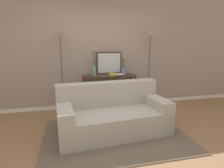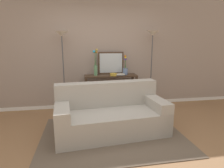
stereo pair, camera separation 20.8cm
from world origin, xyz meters
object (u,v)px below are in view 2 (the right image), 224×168
at_px(couch, 111,115).
at_px(wall_mirror, 111,63).
at_px(floor_lamp_right, 152,48).
at_px(vase_tall_flowers, 96,65).
at_px(book_stack, 120,75).
at_px(console_table, 111,86).
at_px(fruit_bowl, 114,75).
at_px(book_row_under_console, 97,108).
at_px(vase_short_flowers, 125,68).
at_px(floor_lamp_left, 62,50).

distance_m(couch, wall_mirror, 1.60).
distance_m(floor_lamp_right, vase_tall_flowers, 1.42).
bearing_deg(book_stack, floor_lamp_right, 6.99).
relative_size(couch, console_table, 1.61).
bearing_deg(fruit_bowl, book_row_under_console, 163.30).
height_order(console_table, book_row_under_console, console_table).
relative_size(wall_mirror, fruit_bowl, 3.72).
bearing_deg(vase_short_flowers, console_table, -177.55).
height_order(console_table, fruit_bowl, fruit_bowl).
distance_m(fruit_bowl, book_stack, 0.16).
relative_size(floor_lamp_right, book_stack, 8.41).
height_order(console_table, book_stack, book_stack).
distance_m(fruit_bowl, book_row_under_console, 0.93).
xyz_separation_m(wall_mirror, fruit_bowl, (0.02, -0.27, -0.24)).
distance_m(floor_lamp_right, vase_short_flowers, 0.80).
distance_m(console_table, vase_short_flowers, 0.56).
bearing_deg(floor_lamp_left, wall_mirror, 8.93).
bearing_deg(wall_mirror, console_table, -101.42).
xyz_separation_m(console_table, vase_short_flowers, (0.36, 0.02, 0.42)).
height_order(couch, book_row_under_console, couch).
distance_m(floor_lamp_left, book_stack, 1.42).
xyz_separation_m(couch, vase_short_flowers, (0.57, 1.21, 0.70)).
relative_size(wall_mirror, vase_short_flowers, 1.34).
bearing_deg(floor_lamp_left, console_table, 1.06).
bearing_deg(vase_tall_flowers, console_table, -0.22).
xyz_separation_m(wall_mirror, vase_short_flowers, (0.33, -0.14, -0.12)).
bearing_deg(console_table, vase_short_flowers, 2.45).
height_order(console_table, floor_lamp_right, floor_lamp_right).
bearing_deg(floor_lamp_right, book_row_under_console, 179.15).
relative_size(floor_lamp_right, wall_mirror, 3.01).
relative_size(vase_tall_flowers, book_row_under_console, 1.97).
xyz_separation_m(floor_lamp_left, vase_tall_flowers, (0.73, 0.02, -0.36)).
bearing_deg(book_row_under_console, wall_mirror, 22.43).
bearing_deg(console_table, floor_lamp_right, -1.14).
xyz_separation_m(floor_lamp_left, floor_lamp_right, (2.10, -0.00, 0.02)).
bearing_deg(wall_mirror, book_row_under_console, -157.57).
relative_size(book_stack, book_row_under_console, 0.71).
xyz_separation_m(console_table, book_stack, (0.20, -0.12, 0.29)).
distance_m(floor_lamp_right, book_stack, 1.01).
distance_m(console_table, book_stack, 0.37).
distance_m(vase_tall_flowers, vase_short_flowers, 0.72).
bearing_deg(wall_mirror, vase_tall_flowers, -158.30).
relative_size(console_table, book_row_under_console, 3.94).
bearing_deg(floor_lamp_left, book_row_under_console, 1.55).
bearing_deg(vase_short_flowers, floor_lamp_right, -3.13).
distance_m(couch, vase_short_flowers, 1.51).
distance_m(couch, floor_lamp_right, 2.06).
distance_m(console_table, wall_mirror, 0.56).
bearing_deg(vase_tall_flowers, floor_lamp_left, -178.32).
xyz_separation_m(book_stack, book_row_under_console, (-0.55, 0.12, -0.82)).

